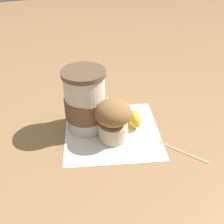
% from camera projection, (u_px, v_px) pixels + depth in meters
% --- Properties ---
extents(ground_plane, '(3.00, 3.00, 0.00)m').
position_uv_depth(ground_plane, '(112.00, 131.00, 0.61)').
color(ground_plane, '#936D47').
extents(paper_napkin, '(0.26, 0.26, 0.00)m').
position_uv_depth(paper_napkin, '(112.00, 131.00, 0.61)').
color(paper_napkin, white).
rests_on(paper_napkin, ground_plane).
extents(coffee_cup, '(0.10, 0.10, 0.14)m').
position_uv_depth(coffee_cup, '(85.00, 102.00, 0.58)').
color(coffee_cup, silver).
rests_on(coffee_cup, paper_napkin).
extents(muffin, '(0.08, 0.08, 0.10)m').
position_uv_depth(muffin, '(113.00, 119.00, 0.56)').
color(muffin, beige).
rests_on(muffin, paper_napkin).
extents(banana, '(0.09, 0.14, 0.04)m').
position_uv_depth(banana, '(120.00, 110.00, 0.64)').
color(banana, gold).
rests_on(banana, paper_napkin).
extents(wooden_stirrer, '(0.07, 0.09, 0.00)m').
position_uv_depth(wooden_stirrer, '(183.00, 152.00, 0.55)').
color(wooden_stirrer, tan).
rests_on(wooden_stirrer, ground_plane).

